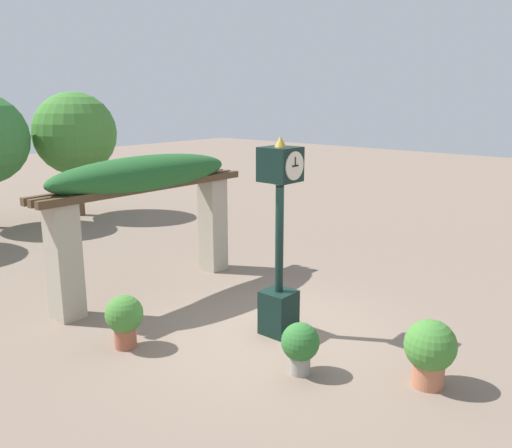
% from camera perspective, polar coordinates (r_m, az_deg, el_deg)
% --- Properties ---
extents(ground_plane, '(60.00, 60.00, 0.00)m').
position_cam_1_polar(ground_plane, '(9.40, 0.96, -11.23)').
color(ground_plane, '#7F6B5B').
extents(pedestal_clock, '(0.54, 0.59, 3.31)m').
position_cam_1_polar(pedestal_clock, '(8.81, 2.47, -2.00)').
color(pedestal_clock, black).
rests_on(pedestal_clock, ground).
extents(pergola, '(4.78, 1.07, 2.77)m').
position_cam_1_polar(pergola, '(10.91, -11.56, 3.61)').
color(pergola, '#A89E89').
rests_on(pergola, ground).
extents(potted_plant_near_left, '(0.55, 0.55, 0.77)m').
position_cam_1_polar(potted_plant_near_left, '(7.96, 4.68, -12.55)').
color(potted_plant_near_left, gray).
rests_on(potted_plant_near_left, ground).
extents(potted_plant_near_right, '(0.60, 0.60, 0.87)m').
position_cam_1_polar(potted_plant_near_right, '(8.91, -13.69, -9.55)').
color(potted_plant_near_right, '#9E563D').
rests_on(potted_plant_near_right, ground).
extents(potted_plant_far_left, '(0.71, 0.71, 0.96)m').
position_cam_1_polar(potted_plant_far_left, '(7.95, 17.84, -12.48)').
color(potted_plant_far_left, '#B26B4C').
rests_on(potted_plant_far_left, ground).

